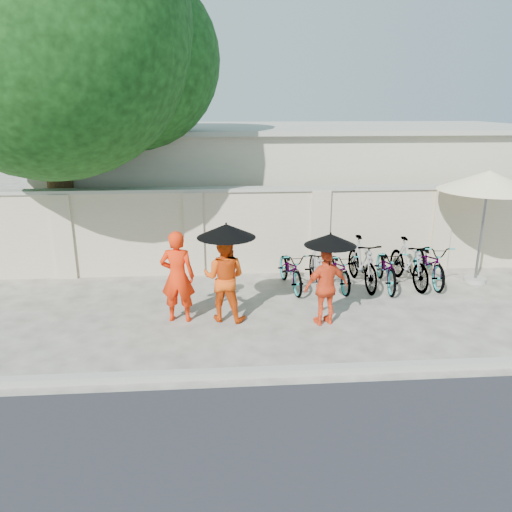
{
  "coord_description": "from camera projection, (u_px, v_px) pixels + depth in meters",
  "views": [
    {
      "loc": [
        -0.4,
        -8.39,
        3.98
      ],
      "look_at": [
        0.3,
        0.92,
        1.1
      ],
      "focal_mm": 35.0,
      "sensor_mm": 36.0,
      "label": 1
    }
  ],
  "objects": [
    {
      "name": "parasol_center",
      "position": [
        226.0,
        231.0,
        8.99
      ],
      "size": [
        1.08,
        1.08,
        0.94
      ],
      "color": "black",
      "rests_on": "ground"
    },
    {
      "name": "bike_6",
      "position": [
        430.0,
        262.0,
        11.38
      ],
      "size": [
        0.74,
        1.89,
        0.98
      ],
      "primitive_type": "imported",
      "rotation": [
        0.0,
        0.0,
        -0.05
      ],
      "color": "slate",
      "rests_on": "ground"
    },
    {
      "name": "patio_umbrella",
      "position": [
        488.0,
        182.0,
        10.88
      ],
      "size": [
        2.82,
        2.82,
        2.57
      ],
      "rotation": [
        0.0,
        0.0,
        -0.4
      ],
      "color": "#A0A194",
      "rests_on": "ground"
    },
    {
      "name": "monk_left",
      "position": [
        178.0,
        277.0,
        9.27
      ],
      "size": [
        0.69,
        0.49,
        1.76
      ],
      "primitive_type": "imported",
      "rotation": [
        0.0,
        0.0,
        3.03
      ],
      "color": "#FC2B08",
      "rests_on": "ground"
    },
    {
      "name": "ground",
      "position": [
        243.0,
        328.0,
        9.19
      ],
      "size": [
        80.0,
        80.0,
        0.0
      ],
      "primitive_type": "plane",
      "color": "#BBB5A3"
    },
    {
      "name": "bike_0",
      "position": [
        291.0,
        269.0,
        11.06
      ],
      "size": [
        0.82,
        1.76,
        0.89
      ],
      "primitive_type": "imported",
      "rotation": [
        0.0,
        0.0,
        0.14
      ],
      "color": "slate",
      "rests_on": "ground"
    },
    {
      "name": "shade_tree",
      "position": [
        57.0,
        46.0,
        10.26
      ],
      "size": [
        6.7,
        6.2,
        8.2
      ],
      "color": "brown",
      "rests_on": "ground"
    },
    {
      "name": "building_behind",
      "position": [
        296.0,
        182.0,
        15.54
      ],
      "size": [
        14.0,
        6.0,
        3.2
      ],
      "primitive_type": "cube",
      "color": "beige",
      "rests_on": "ground"
    },
    {
      "name": "bike_4",
      "position": [
        387.0,
        267.0,
        11.11
      ],
      "size": [
        0.79,
        1.82,
        0.93
      ],
      "primitive_type": "imported",
      "rotation": [
        0.0,
        0.0,
        -0.1
      ],
      "color": "slate",
      "rests_on": "ground"
    },
    {
      "name": "kerb",
      "position": [
        249.0,
        373.0,
        7.56
      ],
      "size": [
        40.0,
        0.16,
        0.12
      ],
      "primitive_type": "cube",
      "color": "#A0A194",
      "rests_on": "ground"
    },
    {
      "name": "bike_2",
      "position": [
        339.0,
        269.0,
        11.1
      ],
      "size": [
        0.69,
        1.68,
        0.86
      ],
      "primitive_type": "imported",
      "rotation": [
        0.0,
        0.0,
        0.07
      ],
      "color": "slate",
      "rests_on": "ground"
    },
    {
      "name": "bike_3",
      "position": [
        362.0,
        263.0,
        11.15
      ],
      "size": [
        0.64,
        1.87,
        1.1
      ],
      "primitive_type": "imported",
      "rotation": [
        0.0,
        0.0,
        0.07
      ],
      "color": "slate",
      "rests_on": "ground"
    },
    {
      "name": "bike_5",
      "position": [
        409.0,
        263.0,
        11.23
      ],
      "size": [
        0.73,
        1.8,
        1.05
      ],
      "primitive_type": "imported",
      "rotation": [
        0.0,
        0.0,
        0.14
      ],
      "color": "slate",
      "rests_on": "ground"
    },
    {
      "name": "bike_1",
      "position": [
        316.0,
        269.0,
        10.99
      ],
      "size": [
        0.47,
        1.59,
        0.95
      ],
      "primitive_type": "imported",
      "rotation": [
        0.0,
        0.0,
        -0.02
      ],
      "color": "slate",
      "rests_on": "ground"
    },
    {
      "name": "parasol_right",
      "position": [
        330.0,
        240.0,
        8.82
      ],
      "size": [
        0.93,
        0.93,
        0.94
      ],
      "color": "black",
      "rests_on": "ground"
    },
    {
      "name": "monk_center",
      "position": [
        224.0,
        278.0,
        9.34
      ],
      "size": [
        0.96,
        0.84,
        1.68
      ],
      "primitive_type": "imported",
      "rotation": [
        0.0,
        0.0,
        2.86
      ],
      "color": "#ED4E0E",
      "rests_on": "ground"
    },
    {
      "name": "compound_wall",
      "position": [
        278.0,
        232.0,
        12.02
      ],
      "size": [
        20.0,
        0.3,
        2.0
      ],
      "primitive_type": "cube",
      "color": "beige",
      "rests_on": "ground"
    },
    {
      "name": "monk_right",
      "position": [
        326.0,
        287.0,
        9.17
      ],
      "size": [
        0.92,
        0.55,
        1.46
      ],
      "primitive_type": "imported",
      "rotation": [
        0.0,
        0.0,
        3.38
      ],
      "color": "#FF4D1F",
      "rests_on": "ground"
    }
  ]
}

